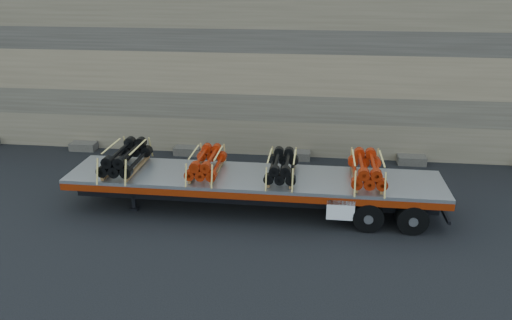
% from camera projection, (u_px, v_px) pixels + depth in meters
% --- Properties ---
extents(ground, '(120.00, 120.00, 0.00)m').
position_uv_depth(ground, '(236.00, 201.00, 18.23)').
color(ground, black).
rests_on(ground, ground).
extents(rock_wall, '(44.00, 3.00, 7.00)m').
position_uv_depth(rock_wall, '(257.00, 72.00, 23.01)').
color(rock_wall, '#7A6B54').
rests_on(rock_wall, ground).
extents(trailer, '(12.89, 2.50, 1.29)m').
position_uv_depth(trailer, '(253.00, 193.00, 17.42)').
color(trailer, '#B1B4B9').
rests_on(trailer, ground).
extents(bundle_front, '(1.19, 2.37, 0.84)m').
position_uv_depth(bundle_front, '(126.00, 158.00, 17.56)').
color(bundle_front, black).
rests_on(bundle_front, trailer).
extents(bundle_midfront, '(1.06, 2.11, 0.75)m').
position_uv_depth(bundle_midfront, '(206.00, 163.00, 17.24)').
color(bundle_midfront, '#A32308').
rests_on(bundle_midfront, trailer).
extents(bundle_midrear, '(1.04, 2.08, 0.74)m').
position_uv_depth(bundle_midrear, '(282.00, 167.00, 16.94)').
color(bundle_midrear, black).
rests_on(bundle_midrear, trailer).
extents(bundle_rear, '(1.13, 2.25, 0.80)m').
position_uv_depth(bundle_rear, '(367.00, 170.00, 16.60)').
color(bundle_rear, '#A32308').
rests_on(bundle_rear, trailer).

